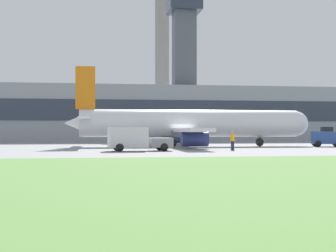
% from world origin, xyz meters
% --- Properties ---
extents(ground_plane, '(400.00, 400.00, 0.00)m').
position_xyz_m(ground_plane, '(0.00, 0.00, 0.00)').
color(ground_plane, gray).
extents(terminal_building, '(86.09, 12.50, 24.85)m').
position_xyz_m(terminal_building, '(0.20, 29.96, 4.83)').
color(terminal_building, '#8C939E').
rests_on(terminal_building, ground_plane).
extents(smokestack_left, '(3.62, 3.62, 36.57)m').
position_xyz_m(smokestack_left, '(4.94, 54.69, 18.43)').
color(smokestack_left, gray).
rests_on(smokestack_left, ground_plane).
extents(airplane, '(27.55, 22.95, 8.72)m').
position_xyz_m(airplane, '(0.79, 2.89, 2.50)').
color(airplane, silver).
rests_on(airplane, ground_plane).
extents(pushback_tug, '(3.50, 2.73, 2.20)m').
position_xyz_m(pushback_tug, '(16.06, 0.45, 0.98)').
color(pushback_tug, '#2D4C93').
rests_on(pushback_tug, ground_plane).
extents(fuel_truck, '(5.69, 2.91, 2.08)m').
position_xyz_m(fuel_truck, '(-5.78, -7.44, 1.03)').
color(fuel_truck, gray).
rests_on(fuel_truck, ground_plane).
extents(ground_crew_person, '(0.53, 0.53, 1.70)m').
position_xyz_m(ground_crew_person, '(3.13, -6.88, 0.87)').
color(ground_crew_person, '#23283D').
rests_on(ground_crew_person, ground_plane).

